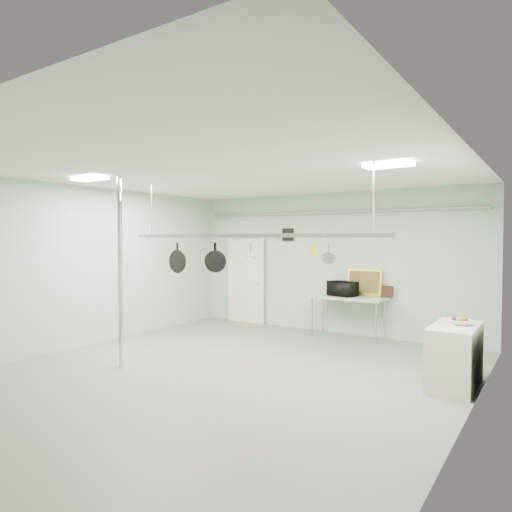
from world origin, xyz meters
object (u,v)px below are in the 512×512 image
Objects in this scene: side_cabinet at (455,356)px; microwave at (343,289)px; pot_rack at (245,234)px; skillet_left at (177,258)px; fruit_bowl at (460,322)px; coffee_canister at (347,293)px; prep_table at (348,300)px; skillet_mid at (215,255)px; skillet_right at (215,257)px; chrome_pole at (120,272)px.

side_cabinet is 3.52m from microwave.
pot_rack is 1.52m from skillet_left.
side_cabinet is 0.50m from fruit_bowl.
pot_rack is 3.47m from fruit_bowl.
coffee_canister is (0.44, 3.18, -1.23)m from pot_rack.
fruit_bowl is (2.60, -2.12, 0.11)m from prep_table.
side_cabinet is 6.28× the size of coffee_canister.
side_cabinet is 3.62m from pot_rack.
skillet_left is at bearing -165.99° from side_cabinet.
microwave reaches higher than fruit_bowl.
coffee_canister is at bearing 68.01° from skillet_mid.
fruit_bowl is 0.59× the size of skillet_left.
side_cabinet is at bearing 13.32° from skillet_mid.
pot_rack is 0.72m from skillet_right.
skillet_mid is at bearing 34.82° from chrome_pole.
microwave is 3.52m from skillet_mid.
skillet_right is at bearing 180.00° from pot_rack.
microwave is at bearing 85.18° from pot_rack.
pot_rack reaches higher than microwave.
pot_rack is at bearing 100.31° from microwave.
skillet_mid is (-1.01, -3.30, 1.05)m from prep_table.
fruit_bowl is at bearing 14.20° from skillet_mid.
microwave is (-0.12, 0.01, 0.23)m from prep_table.
pot_rack is 3.44m from coffee_canister.
side_cabinet is at bearing -121.74° from fruit_bowl.
microwave is 1.44× the size of skillet_mid.
coffee_canister is at bearing 46.92° from skillet_right.
skillet_right is at bearing -161.90° from fruit_bowl.
skillet_left is at bearing -119.38° from prep_table.
chrome_pole reaches higher than skillet_right.
pot_rack is 9.76× the size of skillet_right.
chrome_pole is 0.67× the size of pot_rack.
skillet_right is at bearing -162.78° from side_cabinet.
microwave is at bearing 50.06° from skillet_right.
chrome_pole is at bearing -157.59° from side_cabinet.
chrome_pole is 16.75× the size of coffee_canister.
side_cabinet is 3.97m from skillet_right.
fruit_bowl is at bearing -6.97° from skillet_right.
skillet_left is (-4.41, -1.10, 1.36)m from side_cabinet.
side_cabinet is at bearing 22.41° from chrome_pole.
coffee_canister is at bearing 60.23° from chrome_pole.
coffee_canister is 3.79m from skillet_left.
pot_rack is 8.66× the size of skillet_left.
fruit_bowl is (3.00, 1.18, -1.29)m from pot_rack.
pot_rack reaches higher than prep_table.
pot_rack reaches higher than skillet_mid.
skillet_mid is at bearing -106.95° from prep_table.
prep_table is 3.39m from side_cabinet.
side_cabinet is (2.55, -2.20, -0.38)m from prep_table.
skillet_mid is at bearing 154.93° from skillet_right.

